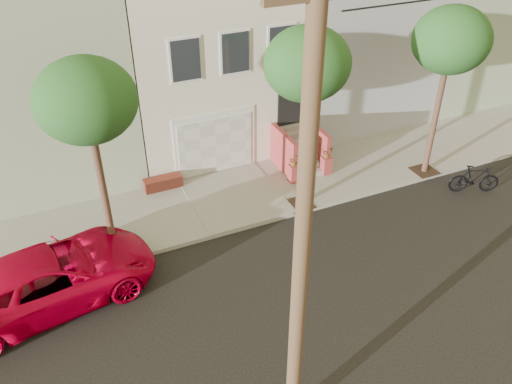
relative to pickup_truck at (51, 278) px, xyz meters
name	(u,v)px	position (x,y,z in m)	size (l,w,h in m)	color
ground	(332,286)	(7.42, -2.80, -0.81)	(90.00, 90.00, 0.00)	black
sidewalk	(257,192)	(7.42, 2.55, -0.73)	(40.00, 3.70, 0.15)	gray
house_row	(199,49)	(7.42, 8.39, 2.84)	(33.10, 11.70, 7.00)	beige
tree_left	(86,102)	(1.92, 1.10, 4.45)	(2.70, 2.57, 6.30)	#2D2116
tree_mid	(307,65)	(8.42, 1.10, 4.45)	(2.70, 2.57, 6.30)	#2D2116
tree_right	(451,41)	(13.92, 1.10, 4.45)	(2.70, 2.57, 6.30)	#2D2116
pickup_truck	(51,278)	(0.00, 0.00, 0.00)	(2.68, 5.81, 1.61)	#B90023
motorcycle	(474,179)	(14.74, -0.60, -0.25)	(0.52, 1.86, 1.12)	black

